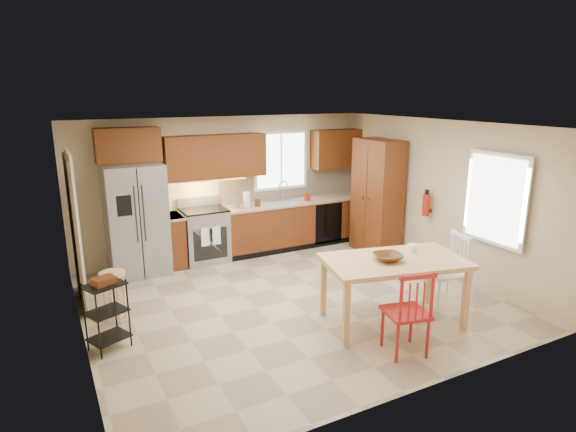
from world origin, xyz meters
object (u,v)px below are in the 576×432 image
(dining_table, at_px, (393,292))
(utility_cart, at_px, (107,315))
(table_jar, at_px, (412,250))
(chair_red, at_px, (406,311))
(bar_stool, at_px, (114,297))
(fire_extinguisher, at_px, (426,205))
(soap_bottle, at_px, (307,196))
(pantry, at_px, (377,197))
(refrigerator, at_px, (136,220))
(chair_white, at_px, (445,272))
(table_bowl, at_px, (388,261))
(range_stove, at_px, (205,236))

(dining_table, xyz_separation_m, utility_cart, (-3.36, 1.01, -0.01))
(table_jar, relative_size, utility_cart, 0.20)
(dining_table, xyz_separation_m, chair_red, (-0.35, -0.65, 0.09))
(bar_stool, bearing_deg, table_jar, -14.65)
(table_jar, distance_m, utility_cart, 3.88)
(fire_extinguisher, height_order, chair_red, fire_extinguisher)
(table_jar, bearing_deg, soap_bottle, 85.75)
(pantry, relative_size, chair_red, 2.03)
(refrigerator, height_order, fire_extinguisher, refrigerator)
(chair_white, relative_size, utility_cart, 1.22)
(table_jar, bearing_deg, refrigerator, 132.48)
(refrigerator, relative_size, bar_stool, 2.68)
(refrigerator, height_order, pantry, pantry)
(pantry, bearing_deg, table_bowl, -125.03)
(dining_table, distance_m, bar_stool, 3.61)
(chair_red, distance_m, chair_white, 1.48)
(dining_table, xyz_separation_m, table_bowl, (-0.11, 0.00, 0.44))
(pantry, height_order, utility_cart, pantry)
(soap_bottle, relative_size, fire_extinguisher, 0.53)
(pantry, relative_size, bar_stool, 3.10)
(dining_table, xyz_separation_m, chair_white, (0.95, 0.05, 0.09))
(pantry, distance_m, bar_stool, 4.86)
(pantry, bearing_deg, table_jar, -117.41)
(range_stove, relative_size, table_bowl, 2.58)
(range_stove, height_order, fire_extinguisher, fire_extinguisher)
(utility_cart, bearing_deg, chair_white, -35.68)
(pantry, height_order, bar_stool, pantry)
(fire_extinguisher, relative_size, bar_stool, 0.53)
(pantry, height_order, table_bowl, pantry)
(dining_table, relative_size, bar_stool, 2.59)
(chair_white, bearing_deg, range_stove, 48.07)
(soap_bottle, bearing_deg, utility_cart, -150.12)
(dining_table, xyz_separation_m, bar_stool, (-3.18, 1.71, -0.09))
(soap_bottle, xyz_separation_m, dining_table, (-0.62, -3.30, -0.57))
(soap_bottle, height_order, pantry, pantry)
(bar_stool, bearing_deg, table_bowl, -19.60)
(refrigerator, relative_size, table_bowl, 5.11)
(refrigerator, distance_m, chair_white, 4.81)
(soap_bottle, bearing_deg, dining_table, -100.68)
(chair_red, relative_size, chair_white, 1.00)
(refrigerator, bearing_deg, dining_table, -52.42)
(chair_red, bearing_deg, bar_stool, 152.95)
(table_jar, xyz_separation_m, bar_stool, (-3.57, 1.60, -0.56))
(refrigerator, height_order, chair_white, refrigerator)
(chair_red, xyz_separation_m, bar_stool, (-2.83, 2.36, -0.18))
(fire_extinguisher, relative_size, utility_cart, 0.43)
(bar_stool, bearing_deg, fire_extinguisher, 5.36)
(range_stove, relative_size, bar_stool, 1.36)
(dining_table, relative_size, table_jar, 10.39)
(refrigerator, bearing_deg, table_bowl, -53.63)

